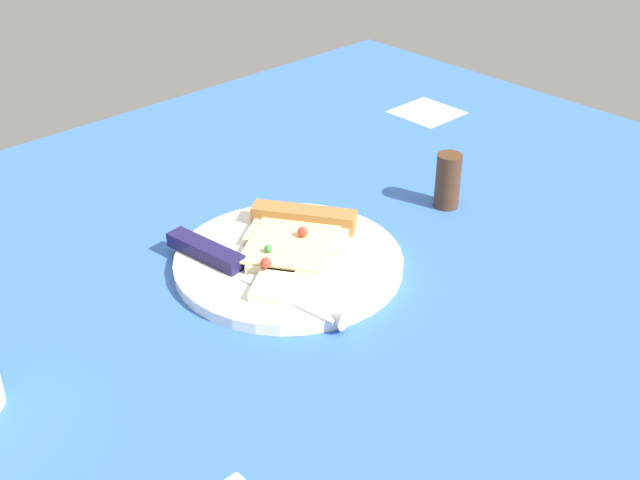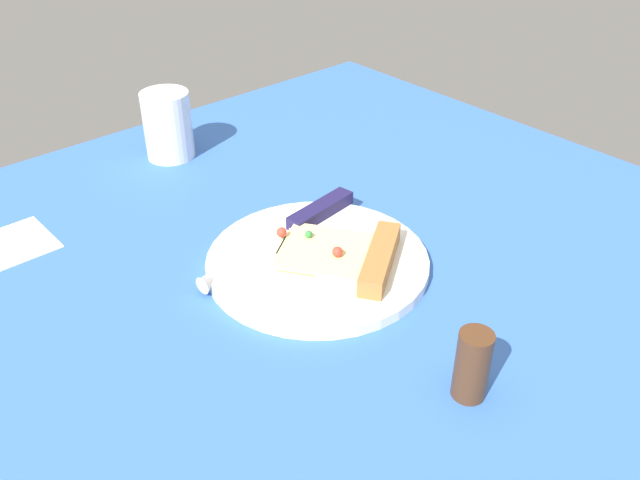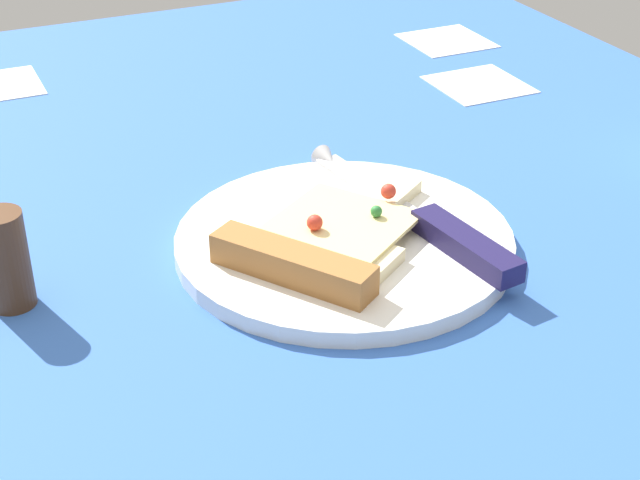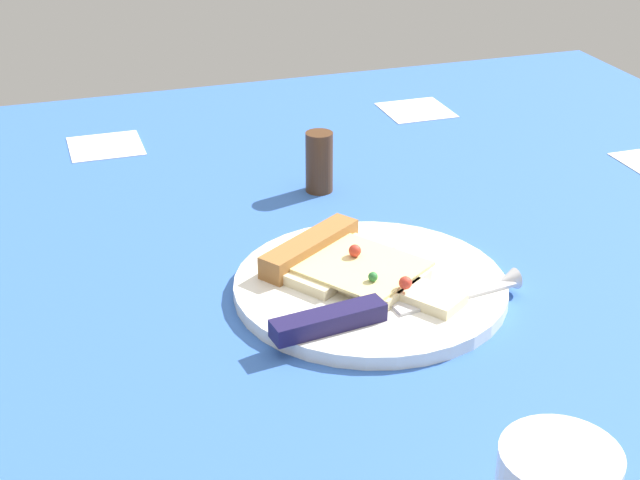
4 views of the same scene
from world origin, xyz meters
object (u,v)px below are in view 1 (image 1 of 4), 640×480
Objects in this scene: pizza_slice at (294,239)px; plate at (289,262)px; pepper_shaker at (448,181)px; knife at (236,267)px.

plate is at bearing 90.15° from pizza_slice.
pepper_shaker is (-23.43, 2.79, 2.83)cm from plate.
plate is 2.96cm from pizza_slice.
pepper_shaker is (-29.30, 4.45, 1.60)cm from knife.
pizza_slice is (-2.16, -1.46, 1.42)cm from plate.
pizza_slice is 2.71× the size of pepper_shaker.
knife is (8.03, -0.20, -0.18)cm from pizza_slice.
plate is at bearing 156.56° from knife.
pizza_slice is at bearing -11.29° from pepper_shaker.
pepper_shaker is at bearing 173.21° from plate.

